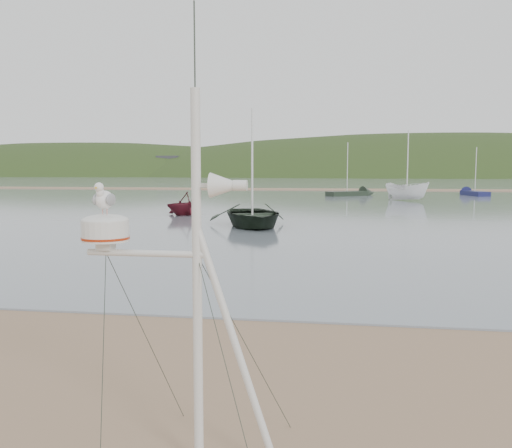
# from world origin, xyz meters

# --- Properties ---
(ground) EXTENTS (560.00, 560.00, 0.00)m
(ground) POSITION_xyz_m (0.00, 0.00, 0.00)
(ground) COLOR #85664D
(ground) RESTS_ON ground
(water) EXTENTS (560.00, 256.00, 0.04)m
(water) POSITION_xyz_m (0.00, 132.00, 0.02)
(water) COLOR slate
(water) RESTS_ON ground
(sandbar) EXTENTS (560.00, 7.00, 0.07)m
(sandbar) POSITION_xyz_m (0.00, 70.00, 0.07)
(sandbar) COLOR #85664D
(sandbar) RESTS_ON water
(hill_ridge) EXTENTS (620.00, 180.00, 80.00)m
(hill_ridge) POSITION_xyz_m (18.52, 235.00, -19.70)
(hill_ridge) COLOR #213315
(hill_ridge) RESTS_ON ground
(far_cottages) EXTENTS (294.40, 6.30, 8.00)m
(far_cottages) POSITION_xyz_m (3.00, 196.00, 4.00)
(far_cottages) COLOR white
(far_cottages) RESTS_ON ground
(mast_rig) EXTENTS (1.95, 2.08, 4.40)m
(mast_rig) POSITION_xyz_m (1.94, -1.10, 1.06)
(mast_rig) COLOR silver
(mast_rig) RESTS_ON ground
(boat_dark) EXTENTS (4.12, 2.33, 5.54)m
(boat_dark) POSITION_xyz_m (-0.97, 20.48, 2.81)
(boat_dark) COLOR black
(boat_dark) RESTS_ON water
(boat_red) EXTENTS (2.79, 2.53, 2.76)m
(boat_red) POSITION_xyz_m (-6.19, 26.46, 1.42)
(boat_red) COLOR #53131E
(boat_red) RESTS_ON water
(boat_white) EXTENTS (2.40, 2.40, 4.47)m
(boat_white) POSITION_xyz_m (9.29, 44.55, 2.27)
(boat_white) COLOR white
(boat_white) RESTS_ON water
(sailboat_blue_far) EXTENTS (2.64, 5.76, 5.61)m
(sailboat_blue_far) POSITION_xyz_m (17.34, 56.46, 0.30)
(sailboat_blue_far) COLOR #141646
(sailboat_blue_far) RESTS_ON ground
(sailboat_dark_mid) EXTENTS (5.76, 5.02, 6.16)m
(sailboat_dark_mid) POSITION_xyz_m (5.25, 53.62, 0.30)
(sailboat_dark_mid) COLOR black
(sailboat_dark_mid) RESTS_ON ground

